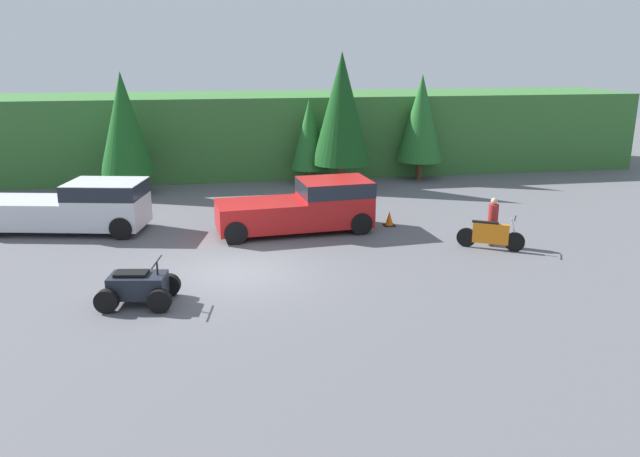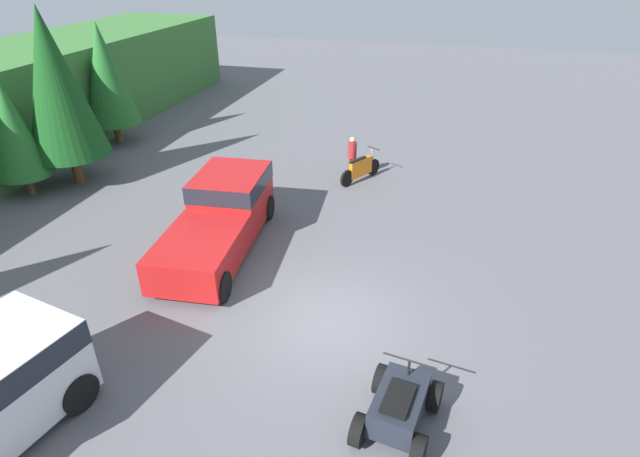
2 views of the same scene
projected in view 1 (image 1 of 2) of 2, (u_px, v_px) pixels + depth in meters
The scene contains 12 objects.
ground_plane at pixel (236, 272), 18.43m from camera, with size 80.00×80.00×0.00m, color #5B5B60.
hillside_backdrop at pixel (223, 134), 33.03m from camera, with size 44.00×6.00×4.07m.
tree_left at pixel (124, 123), 27.46m from camera, with size 2.39×2.39×5.44m.
tree_mid_left at pixel (309, 134), 29.90m from camera, with size 1.82×1.82×4.13m.
tree_mid_right at pixel (342, 109), 28.86m from camera, with size 2.76×2.76×6.27m.
tree_right at pixel (421, 118), 30.84m from camera, with size 2.29×2.29×5.20m.
pickup_truck_red at pixel (308, 205), 22.34m from camera, with size 5.64×2.58×1.84m.
pickup_truck_second at pixel (79, 205), 22.28m from camera, with size 6.03×3.18×1.84m.
dirt_bike at pixel (491, 235), 20.42m from camera, with size 1.95×1.21×1.13m.
quad_atv at pixel (138, 287), 15.99m from camera, with size 2.10×1.59×1.16m.
rider_person at pixel (493, 220), 20.71m from camera, with size 0.46×0.46×1.63m.
traffic_cone at pixel (389, 219), 23.22m from camera, with size 0.42×0.42×0.55m.
Camera 1 is at (-0.47, -17.53, 6.32)m, focal length 35.00 mm.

